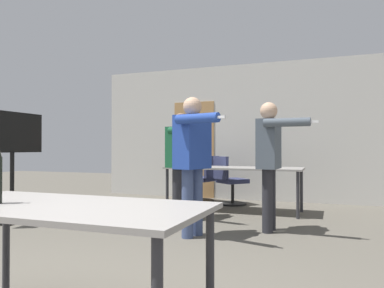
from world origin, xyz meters
name	(u,v)px	position (x,y,z in m)	size (l,w,h in m)	color
back_wall	(244,132)	(-0.03, 6.09, 1.38)	(6.34, 0.12, 2.78)	beige
conference_table_near	(60,217)	(0.26, 0.21, 0.67)	(1.67, 0.81, 0.74)	gray
conference_table_far	(234,171)	(0.14, 4.61, 0.68)	(2.26, 0.79, 0.74)	gray
tv_screen	(12,153)	(-2.62, 2.61, 0.99)	(0.44, 1.11, 1.58)	black
person_left_plaid	(193,153)	(0.14, 2.68, 1.00)	(0.73, 0.80, 1.67)	#3D4C75
person_right_polo	(270,154)	(0.95, 3.28, 0.99)	(0.75, 0.66, 1.64)	#28282D
person_near_casual	(181,156)	(-0.43, 3.69, 0.94)	(0.71, 0.76, 1.58)	#28282D
office_chair_mid_tucked	(204,181)	(-0.69, 5.50, 0.41)	(0.63, 0.58, 0.90)	black
office_chair_side_rolled	(229,182)	(-0.11, 5.27, 0.42)	(0.68, 0.69, 0.90)	black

